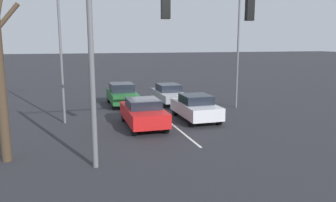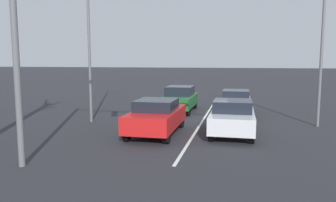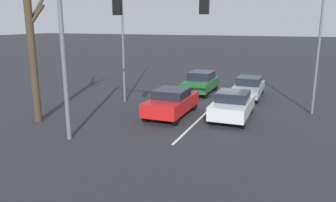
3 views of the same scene
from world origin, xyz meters
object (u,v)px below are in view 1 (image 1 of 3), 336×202
car_darkgreen_midlane_second (122,94)px  street_lamp_left_shoulder (236,44)px  car_red_midlane_front (143,112)px  street_lamp_right_shoulder (63,34)px  traffic_signal_gantry (158,32)px  car_silver_leftlane_front (196,107)px  car_gray_leftlane_second (169,93)px

car_darkgreen_midlane_second → street_lamp_left_shoulder: bearing=156.4°
car_red_midlane_front → street_lamp_left_shoulder: 8.85m
street_lamp_right_shoulder → street_lamp_left_shoulder: 11.44m
car_red_midlane_front → traffic_signal_gantry: bearing=84.2°
car_silver_leftlane_front → street_lamp_right_shoulder: street_lamp_right_shoulder is taller
traffic_signal_gantry → car_gray_leftlane_second: bearing=-108.5°
car_silver_leftlane_front → car_gray_leftlane_second: size_ratio=0.93×
traffic_signal_gantry → street_lamp_left_shoulder: size_ratio=1.10×
car_darkgreen_midlane_second → street_lamp_left_shoulder: size_ratio=0.54×
car_gray_leftlane_second → traffic_signal_gantry: size_ratio=0.52×
car_gray_leftlane_second → traffic_signal_gantry: (3.93, 11.75, 4.23)m
car_red_midlane_front → car_darkgreen_midlane_second: 6.63m
car_red_midlane_front → car_gray_leftlane_second: car_red_midlane_front is taller
car_gray_leftlane_second → street_lamp_right_shoulder: bearing=30.3°
car_silver_leftlane_front → car_gray_leftlane_second: (-0.05, -5.77, -0.03)m
car_silver_leftlane_front → car_darkgreen_midlane_second: car_darkgreen_midlane_second is taller
car_red_midlane_front → street_lamp_right_shoulder: bearing=-27.4°
car_darkgreen_midlane_second → traffic_signal_gantry: (0.36, 11.94, 4.15)m
car_silver_leftlane_front → street_lamp_left_shoulder: size_ratio=0.53×
car_darkgreen_midlane_second → traffic_signal_gantry: traffic_signal_gantry is taller
car_red_midlane_front → car_darkgreen_midlane_second: size_ratio=1.03×
street_lamp_left_shoulder → traffic_signal_gantry: bearing=47.9°
car_gray_leftlane_second → street_lamp_right_shoulder: street_lamp_right_shoulder is taller
car_silver_leftlane_front → street_lamp_right_shoulder: bearing=-10.9°
car_silver_leftlane_front → car_gray_leftlane_second: bearing=-90.5°
car_gray_leftlane_second → car_silver_leftlane_front: bearing=89.5°
traffic_signal_gantry → street_lamp_right_shoulder: (3.51, -7.41, 0.06)m
car_gray_leftlane_second → car_red_midlane_front: bearing=62.2°
street_lamp_left_shoulder → street_lamp_right_shoulder: bearing=6.4°
car_silver_leftlane_front → traffic_signal_gantry: size_ratio=0.48×
car_silver_leftlane_front → car_darkgreen_midlane_second: 6.92m
traffic_signal_gantry → street_lamp_left_shoulder: bearing=-132.1°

